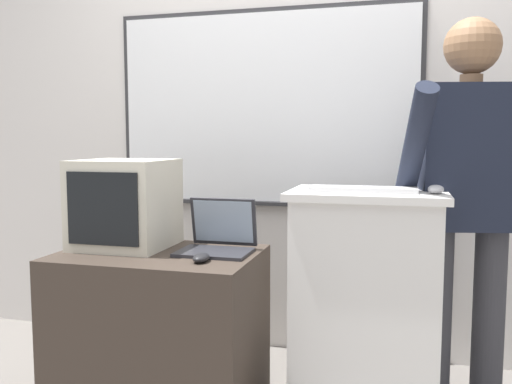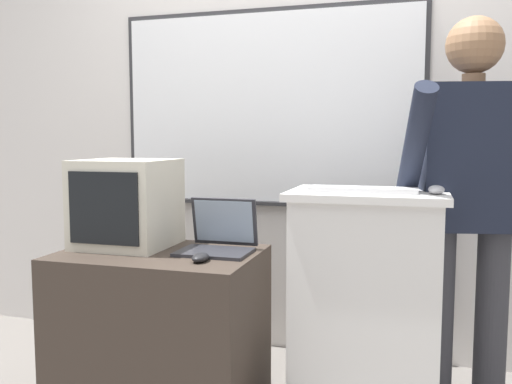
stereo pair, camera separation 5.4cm
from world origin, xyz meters
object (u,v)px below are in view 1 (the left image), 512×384
Objects in this scene: lectern_podium at (365,305)px; crt_monitor at (125,203)px; laptop at (219,237)px; person_presenter at (467,190)px; computer_mouse_by_keyboard at (436,189)px; computer_mouse_by_laptop at (201,258)px; side_desk at (160,331)px; wireless_keyboard at (363,189)px.

crt_monitor is at bearing -175.22° from lectern_podium.
laptop is 0.77× the size of crt_monitor.
person_presenter is 1.45m from crt_monitor.
person_presenter is 0.25m from computer_mouse_by_keyboard.
computer_mouse_by_keyboard is at bearing 1.16° from laptop.
computer_mouse_by_keyboard reaches higher than computer_mouse_by_laptop.
crt_monitor is at bearing -178.51° from computer_mouse_by_keyboard.
side_desk is 1.27m from computer_mouse_by_keyboard.
computer_mouse_by_keyboard is (0.27, 0.00, 0.01)m from wireless_keyboard.
computer_mouse_by_keyboard is (1.10, 0.11, 0.62)m from side_desk.
side_desk is at bearing -172.83° from wireless_keyboard.
side_desk is 1.99× the size of wireless_keyboard.
laptop is at bearing -178.84° from computer_mouse_by_keyboard.
lectern_podium reaches higher than laptop.
wireless_keyboard is at bearing -104.19° from lectern_podium.
computer_mouse_by_keyboard reaches higher than lectern_podium.
laptop is 0.89m from computer_mouse_by_keyboard.
side_desk is 8.27× the size of computer_mouse_by_keyboard.
wireless_keyboard is (-0.01, -0.06, 0.48)m from lectern_podium.
computer_mouse_by_keyboard reaches higher than wireless_keyboard.
laptop is at bearing -179.13° from person_presenter.
computer_mouse_by_laptop is (0.24, -0.12, 0.36)m from side_desk.
wireless_keyboard is at bearing 1.75° from crt_monitor.
lectern_podium is at bearing 168.41° from computer_mouse_by_keyboard.
wireless_keyboard is at bearing 21.03° from computer_mouse_by_laptop.
computer_mouse_by_keyboard is 0.26× the size of crt_monitor.
computer_mouse_by_keyboard reaches higher than side_desk.
side_desk is at bearing -159.28° from laptop.
side_desk is at bearing -21.12° from crt_monitor.
laptop is 2.97× the size of computer_mouse_by_keyboard.
lectern_podium is 0.71m from computer_mouse_by_laptop.
crt_monitor reaches higher than wireless_keyboard.
lectern_podium is at bearing 6.61° from laptop.
computer_mouse_by_laptop is (-1.00, -0.44, -0.25)m from person_presenter.
person_presenter reaches higher than computer_mouse_by_keyboard.
person_presenter reaches higher than lectern_podium.
person_presenter is 3.95× the size of wireless_keyboard.
laptop is at bearing -178.54° from wireless_keyboard.
lectern_podium is at bearing 10.71° from side_desk.
lectern_podium is 3.21× the size of laptop.
wireless_keyboard reaches higher than computer_mouse_by_laptop.
crt_monitor reaches higher than laptop.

